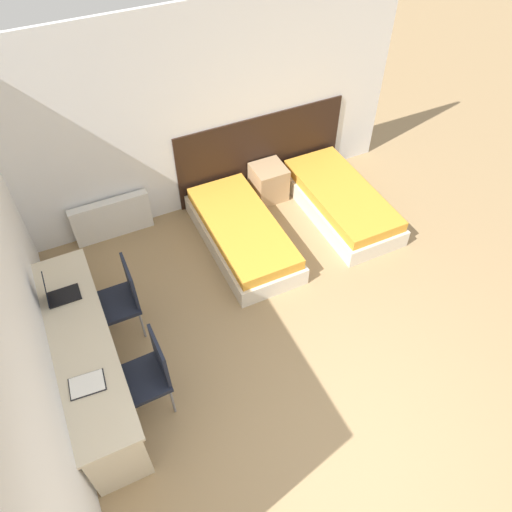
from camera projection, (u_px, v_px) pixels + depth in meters
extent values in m
plane|color=#9E7F56|center=(351.00, 442.00, 4.71)|extent=(20.00, 20.00, 0.00)
cube|color=white|center=(195.00, 117.00, 6.07)|extent=(5.56, 0.05, 2.70)
cube|color=white|center=(20.00, 293.00, 4.22)|extent=(0.05, 4.81, 2.70)
cube|color=black|center=(261.00, 153.00, 6.88)|extent=(2.44, 0.03, 1.15)
cube|color=beige|center=(243.00, 237.00, 6.39)|extent=(0.88, 1.89, 0.25)
cube|color=gold|center=(242.00, 226.00, 6.25)|extent=(0.80, 1.81, 0.15)
cube|color=beige|center=(340.00, 205.00, 6.82)|extent=(0.88, 1.89, 0.25)
cube|color=gold|center=(342.00, 194.00, 6.68)|extent=(0.80, 1.81, 0.15)
cube|color=tan|center=(269.00, 182.00, 6.96)|extent=(0.44, 0.44, 0.50)
cube|color=silver|center=(112.00, 218.00, 6.41)|extent=(1.01, 0.12, 0.56)
cube|color=beige|center=(81.00, 341.00, 4.65)|extent=(0.55, 2.34, 0.04)
cube|color=beige|center=(121.00, 469.00, 4.21)|extent=(0.49, 0.04, 0.68)
cube|color=beige|center=(67.00, 280.00, 5.62)|extent=(0.49, 0.04, 0.68)
cube|color=black|center=(115.00, 304.00, 5.25)|extent=(0.47, 0.47, 0.05)
cube|color=black|center=(130.00, 282.00, 5.12)|extent=(0.03, 0.42, 0.48)
cylinder|color=slate|center=(105.00, 339.00, 5.24)|extent=(0.02, 0.02, 0.43)
cylinder|color=slate|center=(97.00, 310.00, 5.49)|extent=(0.02, 0.02, 0.43)
cylinder|color=slate|center=(142.00, 325.00, 5.36)|extent=(0.02, 0.02, 0.43)
cylinder|color=slate|center=(132.00, 298.00, 5.61)|extent=(0.02, 0.02, 0.43)
cube|color=black|center=(142.00, 380.00, 4.65)|extent=(0.48, 0.48, 0.05)
cube|color=black|center=(160.00, 356.00, 4.52)|extent=(0.04, 0.42, 0.48)
cylinder|color=slate|center=(132.00, 419.00, 4.64)|extent=(0.02, 0.02, 0.43)
cylinder|color=slate|center=(119.00, 384.00, 4.88)|extent=(0.02, 0.02, 0.43)
cylinder|color=slate|center=(173.00, 401.00, 4.76)|extent=(0.02, 0.02, 0.43)
cylinder|color=slate|center=(159.00, 368.00, 5.01)|extent=(0.02, 0.02, 0.43)
cube|color=black|center=(64.00, 296.00, 4.98)|extent=(0.32, 0.22, 0.02)
cube|color=black|center=(45.00, 290.00, 4.82)|extent=(0.06, 0.21, 0.31)
cube|color=black|center=(87.00, 384.00, 4.32)|extent=(0.32, 0.24, 0.01)
cube|color=white|center=(87.00, 384.00, 4.31)|extent=(0.30, 0.23, 0.01)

